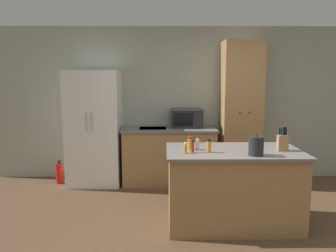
# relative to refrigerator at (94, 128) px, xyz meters

# --- Properties ---
(ground_plane) EXTENTS (14.00, 14.00, 0.00)m
(ground_plane) POSITION_rel_refrigerator_xyz_m (1.82, -1.97, -0.93)
(ground_plane) COLOR brown
(wall_back) EXTENTS (7.20, 0.06, 2.60)m
(wall_back) POSITION_rel_refrigerator_xyz_m (1.82, 0.36, 0.37)
(wall_back) COLOR #9EA393
(wall_back) RESTS_ON ground_plane
(refrigerator) EXTENTS (0.85, 0.69, 1.87)m
(refrigerator) POSITION_rel_refrigerator_xyz_m (0.00, 0.00, 0.00)
(refrigerator) COLOR white
(refrigerator) RESTS_ON ground_plane
(back_counter) EXTENTS (1.54, 0.66, 0.92)m
(back_counter) POSITION_rel_refrigerator_xyz_m (1.23, 0.02, -0.47)
(back_counter) COLOR #9E7547
(back_counter) RESTS_ON ground_plane
(pantry_cabinet) EXTENTS (0.62, 0.59, 2.33)m
(pantry_cabinet) POSITION_rel_refrigerator_xyz_m (2.40, 0.05, 0.23)
(pantry_cabinet) COLOR #9E7547
(pantry_cabinet) RESTS_ON ground_plane
(kitchen_island) EXTENTS (1.58, 0.89, 0.92)m
(kitchen_island) POSITION_rel_refrigerator_xyz_m (1.96, -1.55, -0.47)
(kitchen_island) COLOR #9E7547
(kitchen_island) RESTS_ON ground_plane
(microwave) EXTENTS (0.52, 0.37, 0.30)m
(microwave) POSITION_rel_refrigerator_xyz_m (1.52, 0.13, 0.14)
(microwave) COLOR #232326
(microwave) RESTS_ON back_counter
(knife_block) EXTENTS (0.12, 0.09, 0.28)m
(knife_block) POSITION_rel_refrigerator_xyz_m (2.52, -1.60, 0.08)
(knife_block) COLOR #9E7547
(knife_block) RESTS_ON kitchen_island
(spice_bottle_tall_dark) EXTENTS (0.05, 0.05, 0.15)m
(spice_bottle_tall_dark) POSITION_rel_refrigerator_xyz_m (1.65, -1.67, 0.05)
(spice_bottle_tall_dark) COLOR orange
(spice_bottle_tall_dark) RESTS_ON kitchen_island
(spice_bottle_short_red) EXTENTS (0.04, 0.04, 0.13)m
(spice_bottle_short_red) POSITION_rel_refrigerator_xyz_m (1.38, -1.72, 0.04)
(spice_bottle_short_red) COLOR orange
(spice_bottle_short_red) RESTS_ON kitchen_island
(spice_bottle_amber_oil) EXTENTS (0.04, 0.04, 0.15)m
(spice_bottle_amber_oil) POSITION_rel_refrigerator_xyz_m (1.47, -1.67, 0.05)
(spice_bottle_amber_oil) COLOR #B2281E
(spice_bottle_amber_oil) RESTS_ON kitchen_island
(spice_bottle_green_herb) EXTENTS (0.05, 0.05, 0.16)m
(spice_bottle_green_herb) POSITION_rel_refrigerator_xyz_m (1.45, -1.54, 0.05)
(spice_bottle_green_herb) COLOR gold
(spice_bottle_green_herb) RESTS_ON kitchen_island
(spice_bottle_pale_salt) EXTENTS (0.05, 0.05, 0.13)m
(spice_bottle_pale_salt) POSITION_rel_refrigerator_xyz_m (1.54, -1.53, 0.04)
(spice_bottle_pale_salt) COLOR beige
(spice_bottle_pale_salt) RESTS_ON kitchen_island
(kettle) EXTENTS (0.16, 0.16, 0.24)m
(kettle) POSITION_rel_refrigerator_xyz_m (2.15, -1.83, 0.09)
(kettle) COLOR #232326
(kettle) RESTS_ON kitchen_island
(fire_extinguisher) EXTENTS (0.12, 0.12, 0.39)m
(fire_extinguisher) POSITION_rel_refrigerator_xyz_m (-0.60, -0.02, -0.76)
(fire_extinguisher) COLOR red
(fire_extinguisher) RESTS_ON ground_plane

